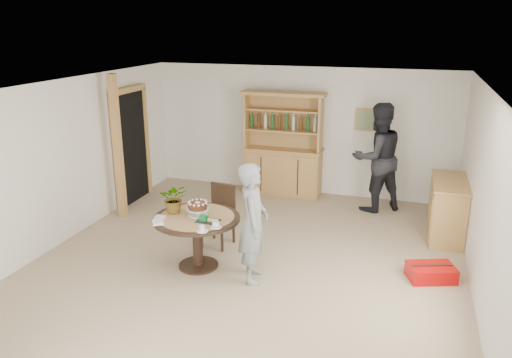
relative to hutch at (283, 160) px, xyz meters
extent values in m
plane|color=tan|center=(0.30, -3.24, -0.69)|extent=(7.00, 7.00, 0.00)
cube|color=white|center=(0.30, 0.26, 0.56)|extent=(6.00, 0.04, 2.50)
cube|color=white|center=(0.30, -6.74, 0.56)|extent=(6.00, 0.04, 2.50)
cube|color=white|center=(-2.70, -3.24, 0.56)|extent=(0.04, 7.00, 2.50)
cube|color=white|center=(3.30, -3.24, 0.56)|extent=(0.04, 7.00, 2.50)
cube|color=white|center=(0.30, -3.24, 1.81)|extent=(6.00, 7.00, 0.04)
cube|color=tan|center=(1.60, 0.23, 0.86)|extent=(0.52, 0.03, 0.42)
cube|color=#59724C|center=(1.60, 0.21, 0.86)|extent=(0.44, 0.02, 0.34)
cube|color=black|center=(-2.64, -1.24, 0.36)|extent=(0.10, 0.90, 2.10)
cube|color=tan|center=(-2.62, -1.74, 0.36)|extent=(0.12, 0.10, 2.10)
cube|color=tan|center=(-2.62, -0.74, 0.36)|extent=(0.12, 0.10, 2.10)
cube|color=tan|center=(-2.62, -1.24, 1.44)|extent=(0.12, 1.10, 0.10)
cube|color=tan|center=(-2.40, -2.04, 0.56)|extent=(0.12, 0.12, 2.50)
cube|color=tan|center=(0.00, 0.00, -0.24)|extent=(1.50, 0.50, 0.90)
cube|color=tan|center=(0.00, 0.00, 0.23)|extent=(1.56, 0.54, 0.04)
cube|color=tan|center=(0.00, 0.10, 0.78)|extent=(1.50, 0.04, 1.06)
cube|color=tan|center=(-0.73, -0.05, 0.78)|extent=(0.04, 0.34, 1.06)
cube|color=tan|center=(0.73, -0.05, 0.78)|extent=(0.04, 0.34, 1.06)
cube|color=tan|center=(0.00, -0.05, 0.61)|extent=(1.44, 0.32, 0.03)
cube|color=tan|center=(0.00, -0.05, 1.01)|extent=(1.44, 0.32, 0.03)
cube|color=tan|center=(0.00, -0.05, 1.32)|extent=(1.62, 0.40, 0.06)
cylinder|color=#194C1E|center=(-0.56, -0.05, 0.77)|extent=(0.07, 0.07, 0.28)
cylinder|color=#4C2D14|center=(-0.40, -0.05, 0.77)|extent=(0.07, 0.07, 0.28)
cylinder|color=#B2BFB2|center=(-0.24, -0.05, 0.77)|extent=(0.07, 0.07, 0.28)
cylinder|color=#194C1E|center=(-0.08, -0.05, 0.77)|extent=(0.07, 0.07, 0.28)
cylinder|color=#4C2D14|center=(0.08, -0.05, 0.77)|extent=(0.07, 0.07, 0.28)
cylinder|color=#B2BFB2|center=(0.24, -0.05, 0.77)|extent=(0.07, 0.07, 0.28)
cylinder|color=#194C1E|center=(0.40, -0.05, 0.77)|extent=(0.07, 0.07, 0.28)
cylinder|color=#4C2D14|center=(0.56, -0.05, 0.77)|extent=(0.07, 0.07, 0.28)
cube|color=tan|center=(3.04, -1.24, -0.24)|extent=(0.50, 1.20, 0.90)
cube|color=tan|center=(3.04, -1.24, 0.23)|extent=(0.54, 1.26, 0.04)
cylinder|color=black|center=(-0.34, -3.41, 0.04)|extent=(1.20, 1.20, 0.04)
cylinder|color=black|center=(-0.34, -3.41, -0.33)|extent=(0.14, 0.14, 0.70)
cylinder|color=black|center=(-0.34, -3.41, -0.67)|extent=(0.56, 0.56, 0.03)
cylinder|color=#A2894E|center=(-0.34, -3.41, 0.07)|extent=(1.04, 1.04, 0.01)
cube|color=black|center=(-0.34, -2.66, -0.24)|extent=(0.48, 0.48, 0.04)
cube|color=black|center=(-0.31, -2.47, 0.01)|extent=(0.42, 0.09, 0.46)
cube|color=black|center=(-0.31, -2.47, 0.23)|extent=(0.42, 0.10, 0.05)
cube|color=black|center=(-0.54, -2.81, -0.47)|extent=(0.03, 0.04, 0.44)
cube|color=black|center=(-0.19, -2.86, -0.47)|extent=(0.03, 0.04, 0.44)
cube|color=black|center=(-0.49, -2.45, -0.47)|extent=(0.03, 0.03, 0.44)
cube|color=black|center=(-0.13, -2.51, -0.47)|extent=(0.04, 0.03, 0.44)
cylinder|color=white|center=(-0.34, -3.36, 0.08)|extent=(0.28, 0.28, 0.01)
cylinder|color=white|center=(-0.34, -3.36, 0.12)|extent=(0.05, 0.05, 0.08)
cylinder|color=white|center=(-0.34, -3.36, 0.16)|extent=(0.30, 0.30, 0.01)
cylinder|color=#4C2615|center=(-0.34, -3.36, 0.21)|extent=(0.26, 0.26, 0.09)
cylinder|color=white|center=(-0.34, -3.36, 0.26)|extent=(0.08, 0.08, 0.01)
sphere|color=white|center=(-0.22, -3.36, 0.26)|extent=(0.04, 0.04, 0.04)
sphere|color=white|center=(-0.23, -3.30, 0.26)|extent=(0.04, 0.04, 0.04)
sphere|color=white|center=(-0.28, -3.25, 0.26)|extent=(0.04, 0.04, 0.04)
sphere|color=white|center=(-0.34, -3.24, 0.26)|extent=(0.04, 0.04, 0.04)
sphere|color=white|center=(-0.40, -3.25, 0.26)|extent=(0.04, 0.04, 0.04)
sphere|color=white|center=(-0.44, -3.30, 0.26)|extent=(0.04, 0.04, 0.04)
sphere|color=white|center=(-0.46, -3.36, 0.26)|extent=(0.04, 0.04, 0.04)
sphere|color=white|center=(-0.44, -3.42, 0.26)|extent=(0.04, 0.04, 0.04)
sphere|color=white|center=(-0.40, -3.46, 0.26)|extent=(0.04, 0.04, 0.04)
sphere|color=white|center=(-0.34, -3.48, 0.26)|extent=(0.04, 0.04, 0.04)
sphere|color=white|center=(-0.28, -3.46, 0.26)|extent=(0.04, 0.04, 0.04)
sphere|color=white|center=(-0.23, -3.42, 0.26)|extent=(0.04, 0.04, 0.04)
imported|color=#3F7233|center=(-0.69, -3.36, 0.28)|extent=(0.47, 0.44, 0.42)
cube|color=black|center=(-0.12, -3.53, 0.08)|extent=(0.30, 0.20, 0.01)
cube|color=#0C7328|center=(-0.18, -3.53, 0.11)|extent=(0.10, 0.10, 0.06)
cube|color=#0C7328|center=(-0.18, -3.53, 0.15)|extent=(0.11, 0.02, 0.01)
cylinder|color=white|center=(0.06, -3.69, 0.08)|extent=(0.15, 0.15, 0.01)
imported|color=white|center=(0.06, -3.69, 0.12)|extent=(0.10, 0.10, 0.08)
cylinder|color=white|center=(-0.06, -3.86, 0.08)|extent=(0.15, 0.15, 0.01)
imported|color=white|center=(-0.06, -3.86, 0.12)|extent=(0.08, 0.08, 0.07)
cube|color=white|center=(-0.79, -3.61, 0.09)|extent=(0.14, 0.08, 0.03)
cube|color=white|center=(-0.76, -3.73, 0.09)|extent=(0.16, 0.11, 0.03)
cube|color=white|center=(-0.70, -3.83, 0.09)|extent=(0.16, 0.14, 0.03)
imported|color=gray|center=(0.51, -3.51, 0.12)|extent=(0.52, 0.67, 1.62)
imported|color=black|center=(1.83, -0.35, 0.30)|extent=(1.22, 1.17, 1.98)
cube|color=#B90909|center=(2.80, -2.80, -0.59)|extent=(0.70, 0.58, 0.20)
cube|color=black|center=(2.80, -2.80, -0.48)|extent=(0.54, 0.23, 0.01)
camera|label=1|loc=(2.37, -9.24, 2.64)|focal=35.00mm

